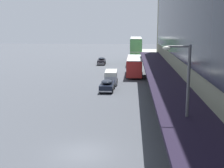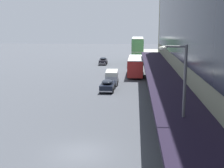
# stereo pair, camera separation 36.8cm
# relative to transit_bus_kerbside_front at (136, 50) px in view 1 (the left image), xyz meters

# --- Properties ---
(ground) EXTENTS (240.00, 240.00, 0.00)m
(ground) POSITION_rel_transit_bus_kerbside_front_xyz_m (-4.19, -50.38, -3.12)
(ground) COLOR #44484F
(transit_bus_kerbside_front) EXTENTS (2.82, 11.02, 5.77)m
(transit_bus_kerbside_front) POSITION_rel_transit_bus_kerbside_front_xyz_m (0.00, 0.00, 0.00)
(transit_bus_kerbside_front) COLOR #4A914F
(transit_bus_kerbside_front) RESTS_ON ground
(transit_bus_kerbside_rear) EXTENTS (2.83, 10.47, 3.09)m
(transit_bus_kerbside_rear) POSITION_rel_transit_bus_kerbside_front_xyz_m (-0.42, -16.75, -1.33)
(transit_bus_kerbside_rear) COLOR #B42523
(transit_bus_kerbside_rear) RESTS_ON ground
(sedan_trailing_near) EXTENTS (1.92, 4.63, 1.55)m
(sedan_trailing_near) POSITION_rel_transit_bus_kerbside_front_xyz_m (-7.54, -2.31, -2.34)
(sedan_trailing_near) COLOR black
(sedan_trailing_near) RESTS_ON ground
(sedan_oncoming_front) EXTENTS (1.93, 4.49, 1.56)m
(sedan_oncoming_front) POSITION_rel_transit_bus_kerbside_front_xyz_m (-4.09, -30.02, -2.35)
(sedan_oncoming_front) COLOR black
(sedan_oncoming_front) RESTS_ON ground
(sedan_far_back) EXTENTS (1.95, 5.02, 1.64)m
(sedan_far_back) POSITION_rel_transit_bus_kerbside_front_xyz_m (-0.48, 9.01, -2.31)
(sedan_far_back) COLOR black
(sedan_far_back) RESTS_ON ground
(vw_van) EXTENTS (2.01, 4.60, 1.96)m
(vw_van) POSITION_rel_transit_bus_kerbside_front_xyz_m (-3.91, -24.87, -2.02)
(vw_van) COLOR silver
(vw_van) RESTS_ON ground
(pedestrian_at_kerb) EXTENTS (0.33, 0.62, 1.86)m
(pedestrian_at_kerb) POSITION_rel_transit_bus_kerbside_front_xyz_m (2.12, -41.61, -1.94)
(pedestrian_at_kerb) COLOR #242735
(pedestrian_at_kerb) RESTS_ON sidewalk_kerb
(street_lamp) EXTENTS (1.50, 0.28, 7.53)m
(street_lamp) POSITION_rel_transit_bus_kerbside_front_xyz_m (1.99, -53.94, 1.38)
(street_lamp) COLOR #4C4C51
(street_lamp) RESTS_ON sidewalk_kerb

